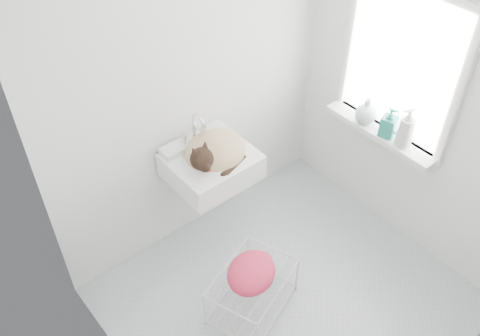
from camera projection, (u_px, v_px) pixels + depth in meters
floor at (287, 298)px, 3.70m from camera, size 2.20×2.00×0.02m
back_wall at (192, 84)px, 3.43m from camera, size 2.20×0.02×2.50m
right_wall at (426, 90)px, 3.37m from camera, size 0.02×2.00×2.50m
left_wall at (121, 272)px, 2.34m from camera, size 0.02×2.00×2.50m
window_glass at (402, 64)px, 3.41m from camera, size 0.01×0.80×1.00m
window_frame at (401, 65)px, 3.41m from camera, size 0.04×0.90×1.10m
windowsill at (380, 133)px, 3.73m from camera, size 0.16×0.88×0.04m
sink at (211, 156)px, 3.52m from camera, size 0.56×0.49×0.22m
faucet at (194, 126)px, 3.53m from camera, size 0.20×0.14×0.20m
cat at (214, 152)px, 3.49m from camera, size 0.45×0.36×0.28m
wire_rack at (252, 293)px, 3.56m from camera, size 0.66×0.55×0.33m
towel at (251, 277)px, 3.40m from camera, size 0.43×0.38×0.15m
bottle_a at (402, 145)px, 3.60m from camera, size 0.13×0.13×0.25m
bottle_b at (386, 135)px, 3.68m from camera, size 0.12×0.12×0.22m
bottle_c at (364, 121)px, 3.79m from camera, size 0.17×0.17×0.19m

